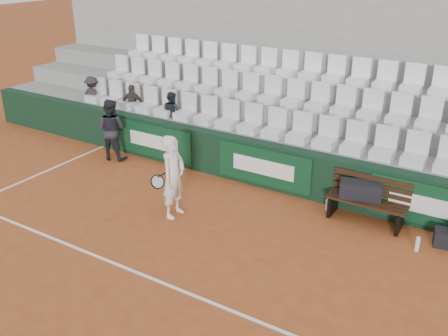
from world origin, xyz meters
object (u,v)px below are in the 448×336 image
water_bottle_near (327,205)px  tennis_player (173,177)px  spectator_b (131,88)px  water_bottle_far (417,244)px  bench_left (366,211)px  spectator_c (171,95)px  spectator_a (91,80)px  ball_kid (111,130)px  sports_bag_left (361,190)px

water_bottle_near → tennis_player: tennis_player is taller
spectator_b → water_bottle_far: bearing=146.8°
bench_left → spectator_c: bearing=170.0°
water_bottle_far → tennis_player: 4.56m
tennis_player → spectator_c: size_ratio=1.57×
water_bottle_far → spectator_a: (-9.07, 1.46, 1.42)m
ball_kid → spectator_c: bearing=-146.0°
spectator_b → tennis_player: bearing=119.0°
sports_bag_left → tennis_player: bearing=-150.9°
spectator_b → bench_left: bearing=149.5°
ball_kid → spectator_b: (-0.23, 1.09, 0.77)m
water_bottle_near → spectator_b: spectator_b is taller
water_bottle_near → spectator_b: 5.99m
tennis_player → spectator_b: 4.26m
water_bottle_near → spectator_c: size_ratio=0.22×
water_bottle_near → water_bottle_far: size_ratio=0.86×
water_bottle_far → ball_kid: size_ratio=0.18×
water_bottle_far → spectator_a: 9.30m
tennis_player → spectator_a: (-4.71, 2.62, 0.73)m
spectator_a → spectator_b: (1.44, 0.00, -0.02)m
sports_bag_left → spectator_c: (-5.13, 0.89, 0.91)m
tennis_player → spectator_a: bearing=150.9°
bench_left → spectator_a: spectator_a is taller
tennis_player → ball_kid: bearing=153.4°
bench_left → spectator_c: size_ratio=1.42×
bench_left → ball_kid: ball_kid is taller
water_bottle_far → sports_bag_left: bearing=155.0°
sports_bag_left → spectator_b: 6.52m
ball_kid → bench_left: bearing=169.1°
water_bottle_near → spectator_a: (-7.20, 0.86, 1.44)m
water_bottle_far → spectator_b: spectator_b is taller
water_bottle_near → tennis_player: 3.13m
spectator_a → bench_left: bearing=-179.1°
spectator_c → ball_kid: bearing=56.0°
ball_kid → spectator_a: bearing=-45.6°
tennis_player → spectator_c: 3.38m
sports_bag_left → spectator_c: bearing=170.2°
spectator_b → water_bottle_near: bearing=149.1°
sports_bag_left → ball_kid: bearing=-178.1°
ball_kid → spectator_c: (1.04, 1.09, 0.76)m
spectator_a → spectator_c: bearing=-172.5°
spectator_b → spectator_c: bearing=157.6°
spectator_c → sports_bag_left: bearing=179.8°
tennis_player → spectator_b: size_ratio=1.56×
sports_bag_left → water_bottle_near: sports_bag_left is taller
water_bottle_near → bench_left: bearing=-5.1°
spectator_b → spectator_a: bearing=-22.4°
bench_left → spectator_b: spectator_b is taller
sports_bag_left → water_bottle_near: bearing=177.7°
spectator_a → ball_kid: bearing=154.3°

